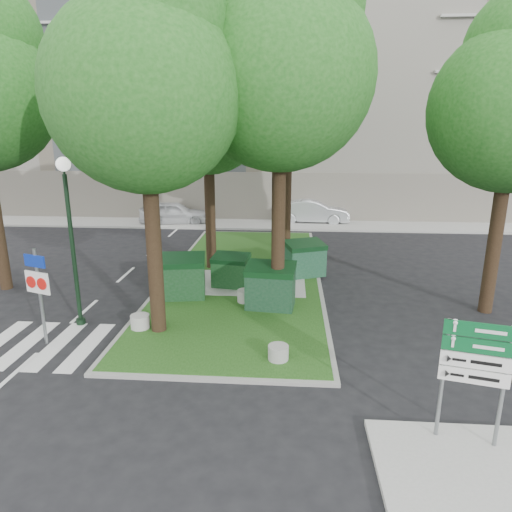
# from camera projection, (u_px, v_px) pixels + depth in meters

# --- Properties ---
(ground) EXTENTS (120.00, 120.00, 0.00)m
(ground) POSITION_uv_depth(u_px,v_px,m) (191.00, 379.00, 11.25)
(ground) COLOR black
(ground) RESTS_ON ground
(median_island) EXTENTS (6.00, 16.00, 0.12)m
(median_island) POSITION_uv_depth(u_px,v_px,m) (244.00, 276.00, 18.88)
(median_island) COLOR #1C4513
(median_island) RESTS_ON ground
(median_kerb) EXTENTS (6.30, 16.30, 0.10)m
(median_kerb) POSITION_uv_depth(u_px,v_px,m) (244.00, 276.00, 18.89)
(median_kerb) COLOR gray
(median_kerb) RESTS_ON ground
(building_sidewalk) EXTENTS (42.00, 3.00, 0.12)m
(building_sidewalk) POSITION_uv_depth(u_px,v_px,m) (252.00, 224.00, 29.00)
(building_sidewalk) COLOR #999993
(building_sidewalk) RESTS_ON ground
(zebra_crossing) EXTENTS (5.00, 3.00, 0.01)m
(zebra_crossing) POSITION_uv_depth(u_px,v_px,m) (72.00, 346.00, 12.96)
(zebra_crossing) COLOR silver
(zebra_crossing) RESTS_ON ground
(apartment_building) EXTENTS (41.00, 12.00, 16.00)m
(apartment_building) POSITION_uv_depth(u_px,v_px,m) (260.00, 100.00, 34.05)
(apartment_building) COLOR tan
(apartment_building) RESTS_ON ground
(tree_median_near_left) EXTENTS (5.20, 5.20, 10.53)m
(tree_median_near_left) POSITION_uv_depth(u_px,v_px,m) (147.00, 74.00, 11.83)
(tree_median_near_left) COLOR black
(tree_median_near_left) RESTS_ON ground
(tree_median_near_right) EXTENTS (5.60, 5.60, 11.46)m
(tree_median_near_right) POSITION_uv_depth(u_px,v_px,m) (284.00, 57.00, 13.32)
(tree_median_near_right) COLOR black
(tree_median_near_right) RESTS_ON ground
(tree_median_mid) EXTENTS (4.80, 4.80, 9.99)m
(tree_median_mid) POSITION_uv_depth(u_px,v_px,m) (210.00, 102.00, 18.13)
(tree_median_mid) COLOR black
(tree_median_mid) RESTS_ON ground
(tree_median_far) EXTENTS (5.80, 5.80, 11.93)m
(tree_median_far) POSITION_uv_depth(u_px,v_px,m) (291.00, 74.00, 20.41)
(tree_median_far) COLOR black
(tree_median_far) RESTS_ON ground
(dumpster_a) EXTENTS (1.82, 1.41, 1.54)m
(dumpster_a) POSITION_uv_depth(u_px,v_px,m) (182.00, 277.00, 16.26)
(dumpster_a) COLOR black
(dumpster_a) RESTS_ON median_island
(dumpster_b) EXTENTS (1.50, 1.17, 1.27)m
(dumpster_b) POSITION_uv_depth(u_px,v_px,m) (231.00, 271.00, 17.37)
(dumpster_b) COLOR #13421A
(dumpster_b) RESTS_ON median_island
(dumpster_c) EXTENTS (1.75, 1.31, 1.52)m
(dumpster_c) POSITION_uv_depth(u_px,v_px,m) (271.00, 286.00, 15.30)
(dumpster_c) COLOR black
(dumpster_c) RESTS_ON median_island
(dumpster_d) EXTENTS (1.86, 1.61, 1.45)m
(dumpster_d) POSITION_uv_depth(u_px,v_px,m) (304.00, 259.00, 18.65)
(dumpster_d) COLOR #134027
(dumpster_d) RESTS_ON median_island
(bollard_left) EXTENTS (0.57, 0.57, 0.41)m
(bollard_left) POSITION_uv_depth(u_px,v_px,m) (140.00, 321.00, 13.80)
(bollard_left) COLOR #A6A5A0
(bollard_left) RESTS_ON median_island
(bollard_right) EXTENTS (0.54, 0.54, 0.39)m
(bollard_right) POSITION_uv_depth(u_px,v_px,m) (278.00, 352.00, 11.92)
(bollard_right) COLOR gray
(bollard_right) RESTS_ON median_island
(bollard_mid) EXTENTS (0.58, 0.58, 0.42)m
(bollard_mid) POSITION_uv_depth(u_px,v_px,m) (246.00, 296.00, 15.90)
(bollard_mid) COLOR #A2A19D
(bollard_mid) RESTS_ON median_island
(litter_bin) EXTENTS (0.35, 0.35, 0.62)m
(litter_bin) POSITION_uv_depth(u_px,v_px,m) (307.00, 251.00, 21.37)
(litter_bin) COLOR #B6C617
(litter_bin) RESTS_ON median_island
(street_lamp) EXTENTS (0.41, 0.41, 5.18)m
(street_lamp) POSITION_uv_depth(u_px,v_px,m) (70.00, 223.00, 13.52)
(street_lamp) COLOR black
(street_lamp) RESTS_ON ground
(traffic_sign_pole) EXTENTS (0.81, 0.33, 2.82)m
(traffic_sign_pole) POSITION_uv_depth(u_px,v_px,m) (39.00, 284.00, 12.62)
(traffic_sign_pole) COLOR slate
(traffic_sign_pole) RESTS_ON ground
(directional_sign) EXTENTS (1.21, 0.34, 2.47)m
(directional_sign) POSITION_uv_depth(u_px,v_px,m) (475.00, 364.00, 8.44)
(directional_sign) COLOR slate
(directional_sign) RESTS_ON sidewalk_corner
(car_white) EXTENTS (4.52, 2.31, 1.47)m
(car_white) POSITION_uv_depth(u_px,v_px,m) (174.00, 213.00, 29.19)
(car_white) COLOR silver
(car_white) RESTS_ON ground
(car_silver) EXTENTS (4.74, 1.80, 1.54)m
(car_silver) POSITION_uv_depth(u_px,v_px,m) (313.00, 211.00, 29.49)
(car_silver) COLOR #AFB3B7
(car_silver) RESTS_ON ground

